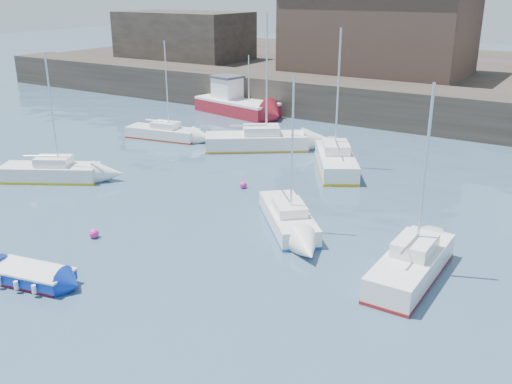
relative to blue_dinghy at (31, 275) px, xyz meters
The scene contains 16 objects.
water 4.81m from the blue_dinghy, 33.35° to the right, with size 220.00×220.00×0.00m, color #2D4760.
quay_wall 32.63m from the blue_dinghy, 82.94° to the left, with size 90.00×5.00×3.00m, color #28231E.
land_strip 50.53m from the blue_dinghy, 85.45° to the left, with size 90.00×32.00×2.80m, color #28231E.
warehouse 40.90m from the blue_dinghy, 92.82° to the left, with size 16.40×10.40×7.60m.
bldg_west 46.36m from the blue_dinghy, 121.36° to the left, with size 14.00×8.00×5.00m.
blue_dinghy is the anchor object (origin of this frame).
fishing_boat 30.70m from the blue_dinghy, 109.60° to the left, with size 8.12×4.36×5.10m.
sailboat_a 12.44m from the blue_dinghy, 137.34° to the left, with size 5.62×4.20×7.10m.
sailboat_b 11.18m from the blue_dinghy, 60.43° to the left, with size 4.87×5.15×6.92m.
sailboat_c 14.19m from the blue_dinghy, 33.44° to the left, with size 1.85×5.58×7.31m.
sailboat_e 21.43m from the blue_dinghy, 117.49° to the left, with size 5.59×2.60×6.92m.
sailboat_f 19.20m from the blue_dinghy, 78.67° to the left, with size 4.95×6.46×8.21m.
sailboat_h 20.40m from the blue_dinghy, 97.51° to the left, with size 6.88×5.79×8.85m.
buoy_near 4.28m from the blue_dinghy, 105.08° to the left, with size 0.42×0.42×0.42m, color #E92793.
buoy_mid 13.64m from the blue_dinghy, 35.09° to the left, with size 0.40×0.40×0.40m, color #E92793.
buoy_far 13.11m from the blue_dinghy, 86.13° to the left, with size 0.39×0.39×0.39m, color #E92793.
Camera 1 is at (13.00, -8.92, 10.42)m, focal length 40.00 mm.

